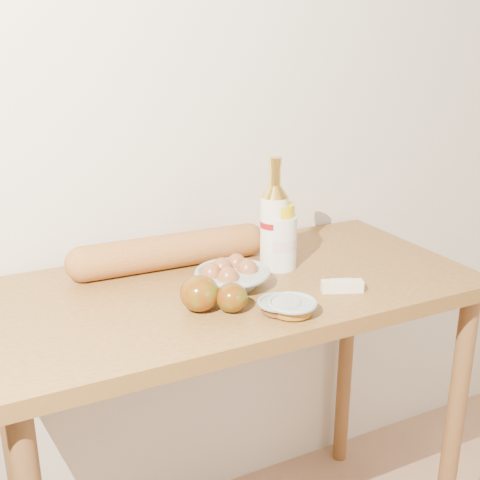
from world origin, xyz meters
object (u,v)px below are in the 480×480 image
object	(u,v)px
table	(235,327)
egg_bowl	(231,276)
cream_bottle	(280,239)
baguette	(170,251)
bourbon_bottle	(274,224)

from	to	relation	value
table	egg_bowl	size ratio (longest dim) A/B	4.96
egg_bowl	cream_bottle	bearing A→B (deg)	18.26
egg_bowl	baguette	bearing A→B (deg)	115.73
baguette	cream_bottle	bearing A→B (deg)	-25.26
bourbon_bottle	cream_bottle	bearing A→B (deg)	9.05
bourbon_bottle	baguette	size ratio (longest dim) A/B	0.54
cream_bottle	baguette	world-z (taller)	cream_bottle
bourbon_bottle	baguette	distance (m)	0.28
cream_bottle	egg_bowl	world-z (taller)	cream_bottle
bourbon_bottle	baguette	xyz separation A→B (m)	(-0.24, 0.13, -0.07)
table	bourbon_bottle	world-z (taller)	bourbon_bottle
bourbon_bottle	cream_bottle	world-z (taller)	bourbon_bottle
table	baguette	size ratio (longest dim) A/B	2.20
cream_bottle	baguette	distance (m)	0.29
table	baguette	world-z (taller)	baguette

